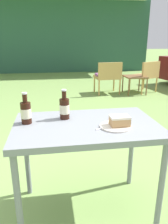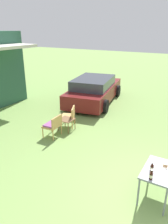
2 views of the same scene
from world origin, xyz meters
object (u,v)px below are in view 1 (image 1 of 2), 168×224
at_px(garden_side_table, 135,78).
at_px(cola_bottle_near, 64,108).
at_px(patio_table, 86,134).
at_px(cola_bottle_far, 26,112).
at_px(wicker_chair_cushioned, 108,75).
at_px(cake_on_plate, 118,123).
at_px(wicker_chair_plain, 146,74).

distance_m(garden_side_table, cola_bottle_near, 4.05).
bearing_deg(garden_side_table, patio_table, -116.26).
xyz_separation_m(garden_side_table, cola_bottle_far, (-2.20, -3.58, 0.42)).
height_order(patio_table, cola_bottle_far, cola_bottle_far).
distance_m(wicker_chair_cushioned, cola_bottle_near, 3.86).
relative_size(patio_table, cake_on_plate, 4.71).
bearing_deg(cake_on_plate, garden_side_table, 66.76).
xyz_separation_m(cola_bottle_near, cola_bottle_far, (-0.26, -0.05, 0.00)).
relative_size(wicker_chair_cushioned, cola_bottle_far, 3.58).
xyz_separation_m(patio_table, cake_on_plate, (0.19, -0.09, 0.10)).
height_order(wicker_chair_cushioned, cake_on_plate, cake_on_plate).
relative_size(garden_side_table, cola_bottle_near, 2.32).
bearing_deg(cake_on_plate, wicker_chair_plain, 63.26).
bearing_deg(wicker_chair_cushioned, patio_table, 69.04).
bearing_deg(cola_bottle_near, garden_side_table, 61.21).
xyz_separation_m(wicker_chair_cushioned, cola_bottle_far, (-1.55, -3.67, 0.34)).
relative_size(wicker_chair_plain, cake_on_plate, 3.70).
relative_size(cake_on_plate, cola_bottle_far, 0.97).
bearing_deg(cola_bottle_near, wicker_chair_plain, 57.97).
distance_m(wicker_chair_plain, garden_side_table, 0.33).
xyz_separation_m(wicker_chair_cushioned, cola_bottle_near, (-1.29, -3.62, 0.34)).
height_order(garden_side_table, cola_bottle_near, cola_bottle_near).
bearing_deg(wicker_chair_cushioned, cola_bottle_far, 63.25).
distance_m(garden_side_table, cola_bottle_far, 4.23).
height_order(wicker_chair_cushioned, wicker_chair_plain, same).
bearing_deg(wicker_chair_plain, wicker_chair_cushioned, -25.71).
height_order(garden_side_table, cola_bottle_far, cola_bottle_far).
distance_m(wicker_chair_cushioned, wicker_chair_plain, 0.97).
relative_size(cake_on_plate, cola_bottle_near, 0.97).
bearing_deg(garden_side_table, wicker_chair_cushioned, 172.05).
xyz_separation_m(wicker_chair_plain, cake_on_plate, (-1.92, -3.82, 0.29)).
bearing_deg(cake_on_plate, cola_bottle_far, 164.97).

